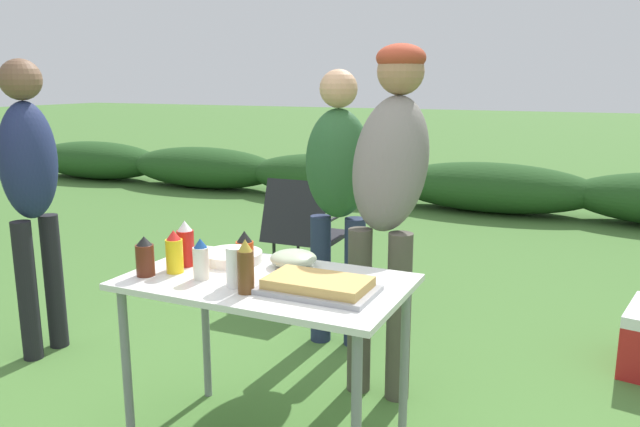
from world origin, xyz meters
name	(u,v)px	position (x,y,z in m)	size (l,w,h in m)	color
shrub_hedge	(491,187)	(0.00, 5.25, 0.29)	(14.40, 0.90, 0.57)	#234C1E
folding_table	(266,298)	(0.00, 0.00, 0.66)	(1.10, 0.64, 0.74)	silver
food_tray	(318,286)	(0.25, -0.06, 0.77)	(0.42, 0.25, 0.06)	#9E9EA3
plate_stack	(232,257)	(-0.25, 0.15, 0.76)	(0.26, 0.26, 0.04)	white
mixing_bowl	(293,258)	(0.02, 0.20, 0.77)	(0.20, 0.20, 0.07)	#ADBC99
paper_cup_stack	(237,267)	(-0.06, -0.12, 0.82)	(0.08, 0.08, 0.15)	white
mustard_bottle	(174,252)	(-0.38, -0.08, 0.82)	(0.07, 0.07, 0.18)	yellow
mayo_bottle	(201,260)	(-0.23, -0.10, 0.82)	(0.06, 0.06, 0.16)	silver
hot_sauce_bottle	(245,257)	(-0.07, -0.04, 0.83)	(0.07, 0.07, 0.20)	#CC4214
beer_bottle	(246,268)	(0.01, -0.17, 0.84)	(0.06, 0.06, 0.20)	brown
bbq_sauce_bottle	(145,257)	(-0.46, -0.16, 0.82)	(0.07, 0.07, 0.16)	#562314
ketchup_bottle	(185,244)	(-0.39, 0.02, 0.83)	(0.07, 0.07, 0.19)	red
standing_person_in_gray_fleece	(390,177)	(0.25, 0.76, 1.06)	(0.36, 0.49, 1.67)	#4C473D
standing_person_in_dark_puffer	(338,185)	(-0.17, 1.11, 0.93)	(0.40, 0.31, 1.56)	#232D4C
standing_person_with_beanie	(30,180)	(-1.61, 0.30, 0.98)	(0.24, 0.33, 1.61)	black
camp_chair_green_behind_table	(304,228)	(-0.74, 1.85, 0.47)	(0.49, 0.60, 0.83)	#232328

